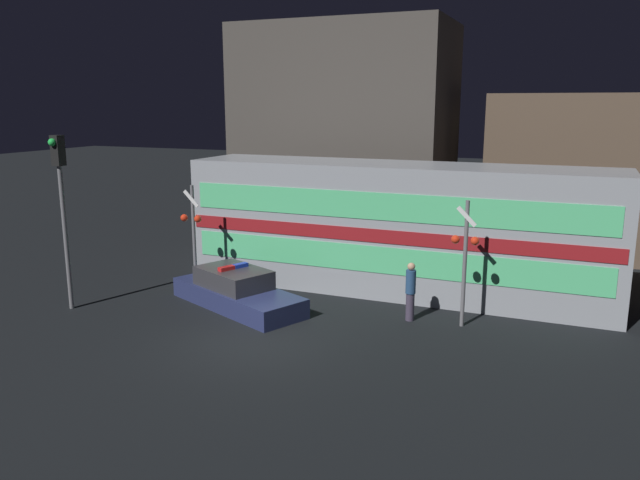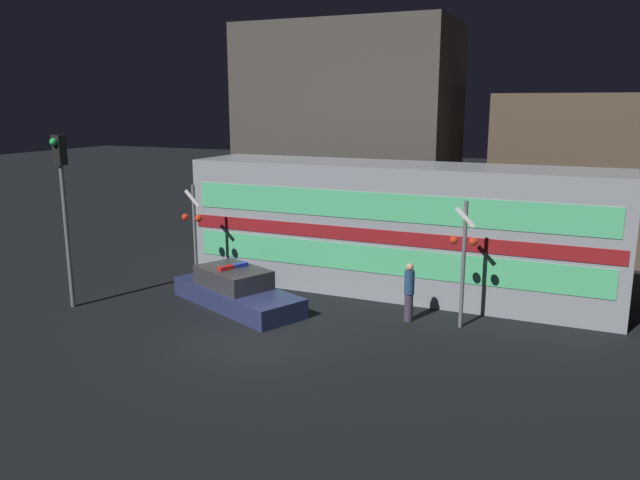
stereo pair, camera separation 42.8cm
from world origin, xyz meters
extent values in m
plane|color=black|center=(0.00, 0.00, 0.00)|extent=(120.00, 120.00, 0.00)
cube|color=#999EA5|center=(2.23, 6.09, 2.16)|extent=(14.26, 2.94, 4.32)
cube|color=maroon|center=(2.23, 4.61, 2.16)|extent=(13.97, 0.03, 0.43)
cube|color=#59D88C|center=(2.23, 4.61, 1.38)|extent=(13.55, 0.02, 0.86)
cube|color=#59D88C|center=(2.23, 4.61, 3.11)|extent=(13.55, 0.02, 0.86)
cube|color=navy|center=(-1.82, 2.39, 0.30)|extent=(5.13, 3.55, 0.61)
cube|color=#333338|center=(-2.00, 2.47, 0.90)|extent=(2.75, 2.34, 0.58)
cube|color=red|center=(-2.10, 2.24, 1.25)|extent=(0.39, 0.56, 0.12)
cube|color=blue|center=(-1.89, 2.71, 1.25)|extent=(0.39, 0.56, 0.12)
cylinder|color=#3F384C|center=(3.51, 3.24, 0.42)|extent=(0.25, 0.25, 0.83)
cylinder|color=navy|center=(3.51, 3.24, 1.18)|extent=(0.30, 0.30, 0.69)
sphere|color=tan|center=(3.51, 3.24, 1.64)|extent=(0.23, 0.23, 0.23)
cylinder|color=slate|center=(5.01, 3.35, 1.83)|extent=(0.12, 0.12, 3.65)
sphere|color=red|center=(4.75, 3.22, 2.56)|extent=(0.24, 0.24, 0.24)
sphere|color=red|center=(5.28, 3.22, 2.56)|extent=(0.24, 0.24, 0.24)
cube|color=white|center=(5.01, 3.28, 3.21)|extent=(0.58, 0.03, 0.58)
cylinder|color=slate|center=(-3.98, 3.30, 1.81)|extent=(0.12, 0.12, 3.63)
sphere|color=red|center=(-4.24, 3.17, 2.54)|extent=(0.24, 0.24, 0.24)
sphere|color=red|center=(-3.71, 3.17, 2.54)|extent=(0.24, 0.24, 0.24)
cube|color=white|center=(-3.98, 3.22, 3.19)|extent=(0.58, 0.03, 0.58)
cylinder|color=slate|center=(-6.52, 0.23, 2.23)|extent=(0.14, 0.14, 4.45)
cube|color=black|center=(-6.52, 0.23, 4.90)|extent=(0.30, 0.30, 0.90)
sphere|color=green|center=(-6.52, 0.03, 5.15)|extent=(0.23, 0.23, 0.23)
cube|color=#47423D|center=(-1.92, 12.14, 4.78)|extent=(9.04, 5.11, 9.57)
cube|color=brown|center=(7.80, 15.46, 3.33)|extent=(7.45, 6.35, 6.65)
camera|label=1|loc=(7.83, -13.89, 6.27)|focal=35.00mm
camera|label=2|loc=(8.23, -13.72, 6.27)|focal=35.00mm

